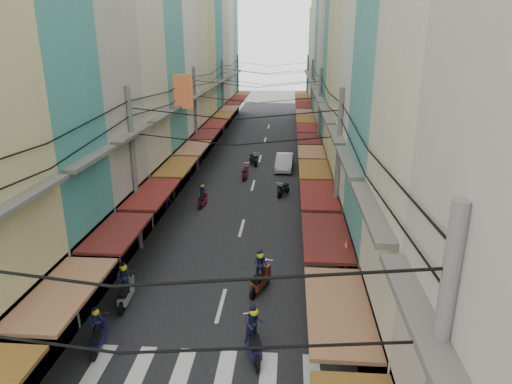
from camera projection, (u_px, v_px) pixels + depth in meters
The scene contains 15 objects.
ground at pixel (228, 281), 20.31m from camera, with size 160.00×160.00×0.00m, color slate.
road at pixel (259, 164), 39.22m from camera, with size 10.00×80.00×0.02m, color black.
sidewalk_left at pixel (184, 163), 39.67m from camera, with size 3.00×80.00×0.06m, color slate.
sidewalk_right at pixel (335, 166), 38.75m from camera, with size 3.00×80.00×0.06m, color slate.
crosswalk at pixel (203, 374), 14.63m from camera, with size 7.55×2.40×0.01m.
building_row_left at pixel (148, 46), 33.42m from camera, with size 7.80×67.67×23.70m.
building_row_right at pixel (367, 51), 32.31m from camera, with size 7.80×68.98×22.59m.
utility_poles at pixel (254, 93), 32.41m from camera, with size 10.20×66.13×8.20m.
white_car at pixel (284, 170), 37.68m from camera, with size 4.54×1.78×1.60m, color silver.
bicycle at pixel (378, 309), 18.19m from camera, with size 0.67×1.77×1.22m, color black.
moving_scooters at pixel (218, 245), 22.62m from camera, with size 6.52×26.70×1.96m.
parked_scooters at pixel (325, 322), 16.57m from camera, with size 13.38×12.15×0.98m.
pedestrians at pixel (147, 250), 20.96m from camera, with size 12.20×22.15×2.24m.
market_umbrella at pixel (382, 299), 14.92m from camera, with size 2.33×2.33×2.46m.
traffic_sign at pixel (345, 262), 16.87m from camera, with size 0.10×0.71×3.24m.
Camera 1 is at (2.61, -17.85, 10.21)m, focal length 32.00 mm.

